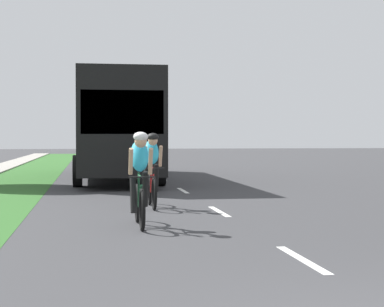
{
  "coord_description": "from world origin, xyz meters",
  "views": [
    {
      "loc": [
        -2.54,
        -3.81,
        1.49
      ],
      "look_at": [
        0.75,
        16.94,
        0.96
      ],
      "focal_mm": 59.84,
      "sensor_mm": 36.0,
      "label": 1
    }
  ],
  "objects_px": {
    "cyclist_lead": "(140,178)",
    "pickup_white": "(104,148)",
    "bus_black": "(115,124)",
    "cyclist_trailing": "(152,169)",
    "suv_silver": "(139,144)",
    "sedan_dark_green": "(96,144)"
  },
  "relations": [
    {
      "from": "cyclist_lead",
      "to": "pickup_white",
      "type": "height_order",
      "value": "pickup_white"
    },
    {
      "from": "cyclist_lead",
      "to": "bus_black",
      "type": "height_order",
      "value": "bus_black"
    },
    {
      "from": "cyclist_trailing",
      "to": "cyclist_lead",
      "type": "bearing_deg",
      "value": -99.44
    },
    {
      "from": "bus_black",
      "to": "suv_silver",
      "type": "xyz_separation_m",
      "value": [
        3.24,
        31.67,
        -1.03
      ]
    },
    {
      "from": "bus_black",
      "to": "pickup_white",
      "type": "relative_size",
      "value": 2.27
    },
    {
      "from": "bus_black",
      "to": "suv_silver",
      "type": "height_order",
      "value": "bus_black"
    },
    {
      "from": "pickup_white",
      "to": "sedan_dark_green",
      "type": "bearing_deg",
      "value": 90.79
    },
    {
      "from": "cyclist_trailing",
      "to": "pickup_white",
      "type": "xyz_separation_m",
      "value": [
        -0.42,
        28.54,
        0.02
      ]
    },
    {
      "from": "cyclist_lead",
      "to": "sedan_dark_green",
      "type": "height_order",
      "value": "cyclist_lead"
    },
    {
      "from": "sedan_dark_green",
      "to": "pickup_white",
      "type": "bearing_deg",
      "value": -89.21
    },
    {
      "from": "cyclist_trailing",
      "to": "sedan_dark_green",
      "type": "xyz_separation_m",
      "value": [
        -0.75,
        52.17,
        -0.04
      ]
    },
    {
      "from": "suv_silver",
      "to": "sedan_dark_green",
      "type": "relative_size",
      "value": 1.09
    },
    {
      "from": "bus_black",
      "to": "sedan_dark_green",
      "type": "distance_m",
      "value": 42.39
    },
    {
      "from": "cyclist_trailing",
      "to": "suv_silver",
      "type": "relative_size",
      "value": 0.37
    },
    {
      "from": "cyclist_trailing",
      "to": "bus_black",
      "type": "height_order",
      "value": "bus_black"
    },
    {
      "from": "pickup_white",
      "to": "cyclist_trailing",
      "type": "bearing_deg",
      "value": -89.15
    },
    {
      "from": "cyclist_trailing",
      "to": "sedan_dark_green",
      "type": "distance_m",
      "value": 52.17
    },
    {
      "from": "cyclist_lead",
      "to": "suv_silver",
      "type": "bearing_deg",
      "value": 85.74
    },
    {
      "from": "bus_black",
      "to": "sedan_dark_green",
      "type": "xyz_separation_m",
      "value": [
        -0.33,
        42.37,
        -1.21
      ]
    },
    {
      "from": "suv_silver",
      "to": "sedan_dark_green",
      "type": "height_order",
      "value": "suv_silver"
    },
    {
      "from": "sedan_dark_green",
      "to": "bus_black",
      "type": "bearing_deg",
      "value": -89.55
    },
    {
      "from": "bus_black",
      "to": "suv_silver",
      "type": "distance_m",
      "value": 31.85
    }
  ]
}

